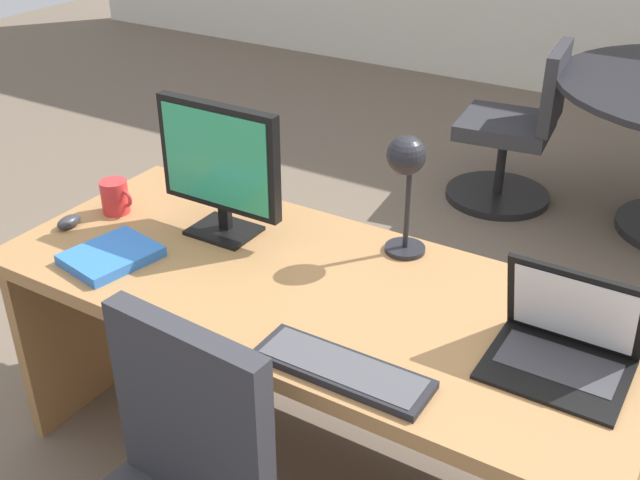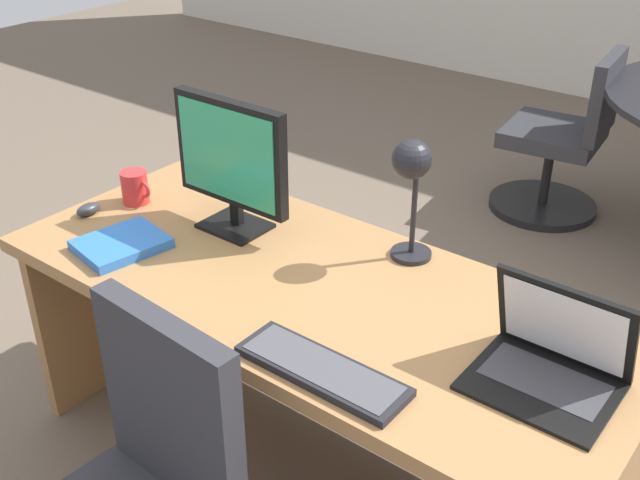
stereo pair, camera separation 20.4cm
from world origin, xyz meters
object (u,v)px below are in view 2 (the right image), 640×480
monitor (231,159)px  laptop (554,351)px  desk (321,331)px  mouse (88,209)px  book (121,244)px  coffee_mug (135,187)px  meeting_chair_near (562,149)px  keyboard (322,370)px  desk_lamp (412,175)px

monitor → laptop: monitor is taller
desk → monitor: bearing=171.0°
mouse → book: 0.27m
coffee_mug → meeting_chair_near: size_ratio=0.14×
monitor → keyboard: 0.79m
laptop → coffee_mug: (-1.45, 0.01, -0.02)m
meeting_chair_near → desk: bearing=-86.3°
keyboard → book: size_ratio=1.53×
coffee_mug → keyboard: bearing=-17.6°
laptop → desk_lamp: (-0.54, 0.25, 0.19)m
book → meeting_chair_near: 2.51m
desk → keyboard: (0.26, -0.34, 0.20)m
desk → laptop: size_ratio=5.69×
coffee_mug → mouse: bearing=-109.3°
book → mouse: bearing=163.0°
desk → laptop: laptop is taller
laptop → keyboard: (-0.42, -0.31, -0.06)m
laptop → coffee_mug: bearing=179.5°
mouse → coffee_mug: 0.17m
desk_lamp → meeting_chair_near: 2.09m
laptop → meeting_chair_near: 2.41m
monitor → meeting_chair_near: bearing=83.4°
laptop → book: bearing=-170.0°
book → coffee_mug: (-0.20, 0.23, 0.04)m
desk_lamp → meeting_chair_near: bearing=98.1°
desk → monitor: (-0.39, 0.06, 0.42)m
monitor → mouse: 0.53m
monitor → keyboard: monitor is taller
laptop → keyboard: bearing=-143.2°
desk → meeting_chair_near: bearing=93.7°
mouse → coffee_mug: (0.05, 0.15, 0.04)m
monitor → laptop: size_ratio=1.29×
desk → book: (-0.56, -0.24, 0.20)m
monitor → laptop: 1.09m
desk_lamp → meeting_chair_near: size_ratio=0.43×
book → desk: bearing=23.1°
monitor → coffee_mug: (-0.38, -0.07, -0.18)m
desk → desk_lamp: size_ratio=4.91×
meeting_chair_near → book: bearing=-99.8°
book → desk_lamp: bearing=33.5°
desk_lamp → meeting_chair_near: desk_lamp is taller
keyboard → mouse: size_ratio=4.97×
desk_lamp → book: size_ratio=1.34×
mouse → desk_lamp: desk_lamp is taller
coffee_mug → monitor: bearing=10.5°
desk → desk_lamp: 0.53m
keyboard → desk_lamp: desk_lamp is taller
desk_lamp → book: desk_lamp is taller
mouse → desk_lamp: (0.96, 0.39, 0.25)m
desk → meeting_chair_near: (-0.14, 2.20, -0.18)m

